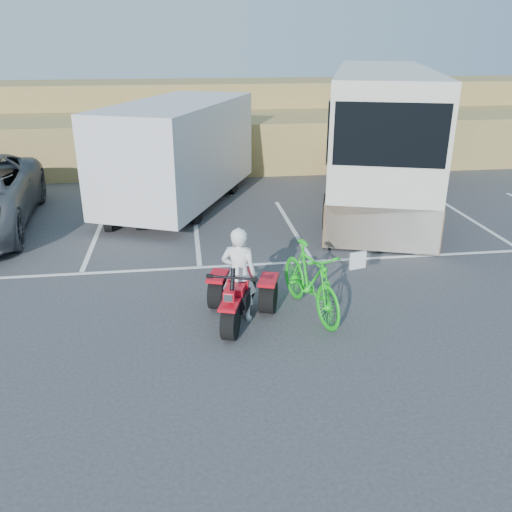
{
  "coord_description": "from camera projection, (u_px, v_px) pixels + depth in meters",
  "views": [
    {
      "loc": [
        -0.26,
        -9.32,
        5.0
      ],
      "look_at": [
        1.07,
        0.48,
        1.0
      ],
      "focal_mm": 38.0,
      "sensor_mm": 36.0,
      "label": 1
    }
  ],
  "objects": [
    {
      "name": "grass_embankment",
      "position": [
        187.0,
        124.0,
        24.16
      ],
      "size": [
        40.0,
        8.5,
        3.1
      ],
      "color": "olive",
      "rests_on": "ground"
    },
    {
      "name": "cargo_trailer",
      "position": [
        179.0,
        150.0,
        16.88
      ],
      "size": [
        5.24,
        7.39,
        3.2
      ],
      "rotation": [
        0.0,
        0.0,
        -0.41
      ],
      "color": "silver",
      "rests_on": "ground"
    },
    {
      "name": "parking_stripes",
      "position": [
        230.0,
        241.0,
        14.31
      ],
      "size": [
        28.0,
        5.16,
        0.01
      ],
      "color": "white",
      "rests_on": "ground"
    },
    {
      "name": "red_trike_atv",
      "position": [
        238.0,
        322.0,
        10.26
      ],
      "size": [
        1.81,
        2.1,
        1.15
      ],
      "primitive_type": null,
      "rotation": [
        0.0,
        0.0,
        -0.31
      ],
      "color": "red",
      "rests_on": "ground"
    },
    {
      "name": "green_dirt_bike",
      "position": [
        311.0,
        280.0,
        10.34
      ],
      "size": [
        1.19,
        2.39,
        1.39
      ],
      "primitive_type": "imported",
      "rotation": [
        0.0,
        0.0,
        0.24
      ],
      "color": "#14BF19",
      "rests_on": "ground"
    },
    {
      "name": "rider",
      "position": [
        239.0,
        274.0,
        10.06
      ],
      "size": [
        0.77,
        0.62,
        1.83
      ],
      "primitive_type": "imported",
      "rotation": [
        0.0,
        0.0,
        2.83
      ],
      "color": "white",
      "rests_on": "ground"
    },
    {
      "name": "ground",
      "position": [
        205.0,
        316.0,
        10.47
      ],
      "size": [
        100.0,
        100.0,
        0.0
      ],
      "primitive_type": "plane",
      "color": "#353538",
      "rests_on": "ground"
    },
    {
      "name": "quad_atv_blue",
      "position": [
        126.0,
        225.0,
        15.55
      ],
      "size": [
        1.11,
        1.47,
        0.94
      ],
      "primitive_type": null,
      "rotation": [
        0.0,
        0.0,
        0.02
      ],
      "color": "navy",
      "rests_on": "ground"
    },
    {
      "name": "quad_atv_green",
      "position": [
        178.0,
        204.0,
        17.5
      ],
      "size": [
        1.4,
        1.68,
        0.96
      ],
      "primitive_type": null,
      "rotation": [
        0.0,
        0.0,
        -0.23
      ],
      "color": "#166025",
      "rests_on": "ground"
    },
    {
      "name": "rv_motorhome",
      "position": [
        378.0,
        143.0,
        17.97
      ],
      "size": [
        6.16,
        11.59,
        4.05
      ],
      "rotation": [
        0.0,
        0.0,
        -0.31
      ],
      "color": "silver",
      "rests_on": "ground"
    }
  ]
}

